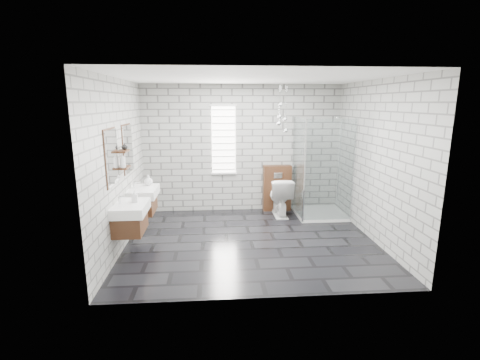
{
  "coord_description": "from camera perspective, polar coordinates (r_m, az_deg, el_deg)",
  "views": [
    {
      "loc": [
        -0.61,
        -5.58,
        2.32
      ],
      "look_at": [
        -0.16,
        0.35,
        1.0
      ],
      "focal_mm": 26.0,
      "sensor_mm": 36.0,
      "label": 1
    }
  ],
  "objects": [
    {
      "name": "vanity_right",
      "position": [
        6.39,
        -15.92,
        -2.09
      ],
      "size": [
        0.47,
        0.7,
        1.57
      ],
      "color": "#4B2A17",
      "rests_on": "wall_left"
    },
    {
      "name": "vase",
      "position": [
        5.81,
        -18.43,
        5.26
      ],
      "size": [
        0.12,
        0.12,
        0.1
      ],
      "primitive_type": "imported",
      "rotation": [
        0.0,
        0.0,
        -0.25
      ],
      "color": "#B2B2B2",
      "rests_on": "shelf_upper"
    },
    {
      "name": "wall_left",
      "position": [
        5.86,
        -19.13,
        2.33
      ],
      "size": [
        0.02,
        3.6,
        2.7
      ],
      "primitive_type": "cube",
      "color": "#A7A7A2",
      "rests_on": "floor"
    },
    {
      "name": "shower_enclosure",
      "position": [
        7.31,
        12.59,
        -2.13
      ],
      "size": [
        1.0,
        1.0,
        2.03
      ],
      "color": "white",
      "rests_on": "floor"
    },
    {
      "name": "vanity_left",
      "position": [
        5.48,
        -17.89,
        -4.65
      ],
      "size": [
        0.47,
        0.7,
        1.57
      ],
      "color": "#4B2A17",
      "rests_on": "wall_left"
    },
    {
      "name": "toilet",
      "position": [
        7.32,
        6.54,
        -2.71
      ],
      "size": [
        0.45,
        0.79,
        0.8
      ],
      "primitive_type": "imported",
      "rotation": [
        0.0,
        0.0,
        3.15
      ],
      "color": "white",
      "rests_on": "floor"
    },
    {
      "name": "wall_back",
      "position": [
        7.48,
        0.37,
        5.11
      ],
      "size": [
        4.2,
        0.02,
        2.7
      ],
      "primitive_type": "cube",
      "color": "#A7A7A2",
      "rests_on": "floor"
    },
    {
      "name": "soap_bottle_b",
      "position": [
        6.52,
        -14.81,
        -0.02
      ],
      "size": [
        0.16,
        0.16,
        0.19
      ],
      "primitive_type": "imported",
      "rotation": [
        0.0,
        0.0,
        0.04
      ],
      "color": "#B2B2B2",
      "rests_on": "vanity_right"
    },
    {
      "name": "soap_bottle_c",
      "position": [
        5.67,
        -18.72,
        3.06
      ],
      "size": [
        0.1,
        0.1,
        0.23
      ],
      "primitive_type": "imported",
      "rotation": [
        0.0,
        0.0,
        0.16
      ],
      "color": "#B2B2B2",
      "rests_on": "shelf_lower"
    },
    {
      "name": "cistern_panel",
      "position": [
        7.63,
        6.07,
        -1.31
      ],
      "size": [
        0.6,
        0.2,
        1.0
      ],
      "primitive_type": "cube",
      "color": "#4B2A17",
      "rests_on": "floor"
    },
    {
      "name": "shelf_upper",
      "position": [
        5.75,
        -18.64,
        4.51
      ],
      "size": [
        0.14,
        0.3,
        0.03
      ],
      "primitive_type": "cube",
      "color": "#4B2A17",
      "rests_on": "wall_left"
    },
    {
      "name": "soap_bottle_a",
      "position": [
        5.48,
        -16.93,
        -2.54
      ],
      "size": [
        0.09,
        0.1,
        0.19
      ],
      "primitive_type": "imported",
      "rotation": [
        0.0,
        0.0,
        0.11
      ],
      "color": "#B2B2B2",
      "rests_on": "vanity_left"
    },
    {
      "name": "shelf_lower",
      "position": [
        5.79,
        -18.46,
        1.97
      ],
      "size": [
        0.14,
        0.3,
        0.03
      ],
      "primitive_type": "cube",
      "color": "#4B2A17",
      "rests_on": "wall_left"
    },
    {
      "name": "wall_front",
      "position": [
        3.94,
        4.73,
        -1.75
      ],
      "size": [
        4.2,
        0.02,
        2.7
      ],
      "primitive_type": "cube",
      "color": "#A7A7A2",
      "rests_on": "floor"
    },
    {
      "name": "window",
      "position": [
        7.4,
        -2.72,
        6.58
      ],
      "size": [
        0.56,
        0.05,
        1.48
      ],
      "color": "white",
      "rests_on": "wall_back"
    },
    {
      "name": "floor",
      "position": [
        6.08,
        1.79,
        -9.99
      ],
      "size": [
        4.2,
        3.6,
        0.02
      ],
      "primitive_type": "cube",
      "color": "black",
      "rests_on": "ground"
    },
    {
      "name": "ceiling",
      "position": [
        5.62,
        1.98,
        16.53
      ],
      "size": [
        4.2,
        3.6,
        0.02
      ],
      "primitive_type": "cube",
      "color": "white",
      "rests_on": "wall_back"
    },
    {
      "name": "wall_right",
      "position": [
        6.28,
        21.4,
        2.81
      ],
      "size": [
        0.02,
        3.6,
        2.7
      ],
      "primitive_type": "cube",
      "color": "#A7A7A2",
      "rests_on": "floor"
    },
    {
      "name": "flush_plate",
      "position": [
        7.46,
        6.27,
        0.73
      ],
      "size": [
        0.18,
        0.01,
        0.12
      ],
      "primitive_type": "cube",
      "color": "silver",
      "rests_on": "cistern_panel"
    },
    {
      "name": "pendant_cluster",
      "position": [
        7.1,
        6.91,
        10.02
      ],
      "size": [
        0.25,
        0.25,
        0.97
      ],
      "color": "silver",
      "rests_on": "ceiling"
    }
  ]
}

